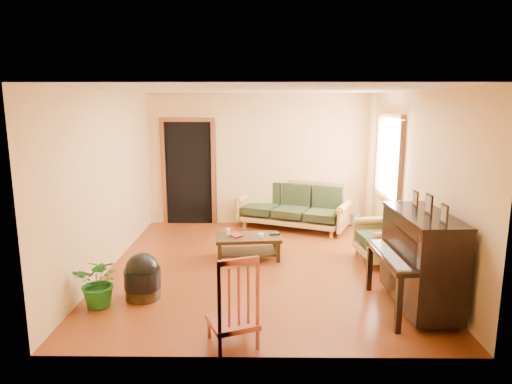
{
  "coord_description": "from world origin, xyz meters",
  "views": [
    {
      "loc": [
        -0.01,
        -6.53,
        2.43
      ],
      "look_at": [
        -0.08,
        0.2,
        1.1
      ],
      "focal_mm": 32.0,
      "sensor_mm": 36.0,
      "label": 1
    }
  ],
  "objects_px": {
    "coffee_table": "(248,247)",
    "armchair": "(384,233)",
    "ceramic_crock": "(355,219)",
    "sofa": "(292,206)",
    "footstool": "(143,281)",
    "red_chair": "(232,299)",
    "piano": "(421,262)",
    "potted_plant": "(100,282)"
  },
  "relations": [
    {
      "from": "armchair",
      "to": "footstool",
      "type": "relative_size",
      "value": 1.96
    },
    {
      "from": "ceramic_crock",
      "to": "red_chair",
      "type": "bearing_deg",
      "value": -115.35
    },
    {
      "from": "potted_plant",
      "to": "piano",
      "type": "bearing_deg",
      "value": -0.51
    },
    {
      "from": "sofa",
      "to": "red_chair",
      "type": "xyz_separation_m",
      "value": [
        -0.89,
        -4.34,
        0.04
      ]
    },
    {
      "from": "red_chair",
      "to": "ceramic_crock",
      "type": "bearing_deg",
      "value": 42.79
    },
    {
      "from": "red_chair",
      "to": "ceramic_crock",
      "type": "relative_size",
      "value": 4.02
    },
    {
      "from": "sofa",
      "to": "ceramic_crock",
      "type": "relative_size",
      "value": 8.64
    },
    {
      "from": "red_chair",
      "to": "potted_plant",
      "type": "relative_size",
      "value": 1.55
    },
    {
      "from": "sofa",
      "to": "ceramic_crock",
      "type": "height_order",
      "value": "sofa"
    },
    {
      "from": "piano",
      "to": "footstool",
      "type": "bearing_deg",
      "value": 173.21
    },
    {
      "from": "coffee_table",
      "to": "potted_plant",
      "type": "bearing_deg",
      "value": -134.98
    },
    {
      "from": "footstool",
      "to": "potted_plant",
      "type": "xyz_separation_m",
      "value": [
        -0.45,
        -0.24,
        0.1
      ]
    },
    {
      "from": "coffee_table",
      "to": "armchair",
      "type": "relative_size",
      "value": 1.12
    },
    {
      "from": "armchair",
      "to": "ceramic_crock",
      "type": "distance_m",
      "value": 2.12
    },
    {
      "from": "ceramic_crock",
      "to": "armchair",
      "type": "bearing_deg",
      "value": -89.66
    },
    {
      "from": "coffee_table",
      "to": "piano",
      "type": "xyz_separation_m",
      "value": [
        2.08,
        -1.77,
        0.4
      ]
    },
    {
      "from": "armchair",
      "to": "piano",
      "type": "relative_size",
      "value": 0.68
    },
    {
      "from": "armchair",
      "to": "footstool",
      "type": "bearing_deg",
      "value": -165.67
    },
    {
      "from": "footstool",
      "to": "potted_plant",
      "type": "bearing_deg",
      "value": -151.8
    },
    {
      "from": "coffee_table",
      "to": "ceramic_crock",
      "type": "height_order",
      "value": "coffee_table"
    },
    {
      "from": "armchair",
      "to": "footstool",
      "type": "xyz_separation_m",
      "value": [
        -3.38,
        -1.39,
        -0.23
      ]
    },
    {
      "from": "sofa",
      "to": "potted_plant",
      "type": "xyz_separation_m",
      "value": [
        -2.54,
        -3.49,
        -0.13
      ]
    },
    {
      "from": "piano",
      "to": "footstool",
      "type": "distance_m",
      "value": 3.39
    },
    {
      "from": "coffee_table",
      "to": "piano",
      "type": "distance_m",
      "value": 2.76
    },
    {
      "from": "armchair",
      "to": "potted_plant",
      "type": "bearing_deg",
      "value": -164.95
    },
    {
      "from": "armchair",
      "to": "red_chair",
      "type": "height_order",
      "value": "red_chair"
    },
    {
      "from": "ceramic_crock",
      "to": "piano",
      "type": "bearing_deg",
      "value": -90.09
    },
    {
      "from": "coffee_table",
      "to": "potted_plant",
      "type": "relative_size",
      "value": 1.6
    },
    {
      "from": "piano",
      "to": "coffee_table",
      "type": "bearing_deg",
      "value": 137.57
    },
    {
      "from": "ceramic_crock",
      "to": "coffee_table",
      "type": "bearing_deg",
      "value": -136.32
    },
    {
      "from": "coffee_table",
      "to": "armchair",
      "type": "bearing_deg",
      "value": -2.86
    },
    {
      "from": "potted_plant",
      "to": "red_chair",
      "type": "bearing_deg",
      "value": -27.44
    },
    {
      "from": "ceramic_crock",
      "to": "potted_plant",
      "type": "bearing_deg",
      "value": -135.71
    },
    {
      "from": "sofa",
      "to": "footstool",
      "type": "height_order",
      "value": "sofa"
    },
    {
      "from": "footstool",
      "to": "ceramic_crock",
      "type": "relative_size",
      "value": 1.89
    },
    {
      "from": "coffee_table",
      "to": "ceramic_crock",
      "type": "relative_size",
      "value": 4.16
    },
    {
      "from": "coffee_table",
      "to": "ceramic_crock",
      "type": "bearing_deg",
      "value": 43.68
    },
    {
      "from": "coffee_table",
      "to": "armchair",
      "type": "xyz_separation_m",
      "value": [
        2.1,
        -0.1,
        0.27
      ]
    },
    {
      "from": "piano",
      "to": "ceramic_crock",
      "type": "distance_m",
      "value": 3.79
    },
    {
      "from": "sofa",
      "to": "armchair",
      "type": "height_order",
      "value": "armchair"
    },
    {
      "from": "armchair",
      "to": "footstool",
      "type": "distance_m",
      "value": 3.66
    },
    {
      "from": "coffee_table",
      "to": "potted_plant",
      "type": "xyz_separation_m",
      "value": [
        -1.73,
        -1.73,
        0.13
      ]
    }
  ]
}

